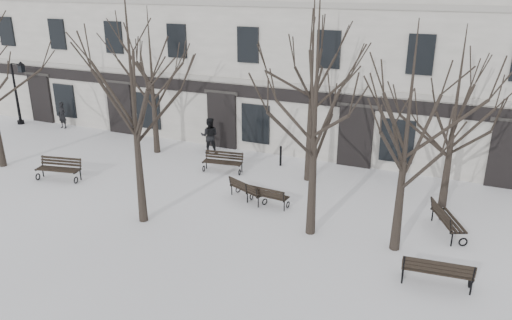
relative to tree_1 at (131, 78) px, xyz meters
The scene contains 19 objects.
ground 5.82m from the tree_1, 18.88° to the left, with size 100.00×100.00×0.00m, color white.
building 13.94m from the tree_1, 80.52° to the left, with size 40.40×10.20×11.40m.
tree_1 is the anchor object (origin of this frame).
tree_2 6.15m from the tree_1, 14.73° to the left, with size 5.85×5.85×8.36m.
tree_3 9.01m from the tree_1, 10.46° to the left, with size 5.17×5.17×7.38m.
tree_4 7.78m from the tree_1, 120.54° to the left, with size 5.06×5.06×7.23m.
tree_5 7.57m from the tree_1, 55.05° to the left, with size 5.86×5.86×8.37m.
tree_6 11.60m from the tree_1, 29.92° to the left, with size 4.87×4.87×6.96m.
bench_0 7.68m from the tree_1, 162.45° to the left, with size 2.06×1.09×0.99m.
bench_1 6.38m from the tree_1, 48.83° to the left, with size 1.80×1.26×0.87m.
bench_2 11.32m from the tree_1, ahead, with size 2.03×0.91×0.99m.
bench_3 7.38m from the tree_1, 85.57° to the left, with size 1.90×0.92×0.92m.
bench_4 6.77m from the tree_1, 38.81° to the left, with size 1.75×0.76×0.86m.
bench_5 11.84m from the tree_1, 18.53° to the left, with size 1.44×2.04×0.98m.
lamp_post 16.56m from the tree_1, 151.67° to the left, with size 1.21×0.45×3.85m.
bollard_a 9.15m from the tree_1, 70.62° to the left, with size 0.13×0.13×0.99m.
bollard_b 12.21m from the tree_1, 43.23° to the left, with size 0.14×0.14×1.05m.
pedestrian_a 15.05m from the tree_1, 144.93° to the left, with size 0.57×0.37×1.56m, color black.
pedestrian_b 9.36m from the tree_1, 100.13° to the left, with size 0.91×0.71×1.87m, color black.
Camera 1 is at (8.16, -14.28, 8.45)m, focal length 35.00 mm.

